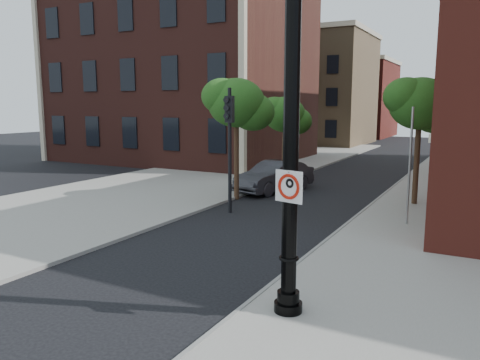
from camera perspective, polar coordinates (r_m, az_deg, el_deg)
The scene contains 16 objects.
ground at distance 11.58m, azimuth -9.04°, elevation -13.64°, with size 120.00×120.00×0.00m, color black.
sidewalk_right at distance 18.96m, azimuth 25.97°, elevation -5.21°, with size 8.00×60.00×0.12m, color gray.
sidewalk_left at distance 30.99m, azimuth -2.08°, elevation 1.01°, with size 10.00×50.00×0.12m, color gray.
curb_edge at distance 19.48m, azimuth 14.28°, elevation -4.15°, with size 0.10×60.00×0.14m, color gray.
victorian_building at distance 39.71m, azimuth -6.66°, elevation 15.33°, with size 18.60×14.60×17.95m.
bg_building_tan_a at distance 55.64m, azimuth 9.05°, elevation 10.67°, with size 12.00×12.00×12.00m, color olive.
bg_building_red at distance 68.97m, azimuth 12.95°, elevation 9.42°, with size 12.00×12.00×10.00m, color maroon.
lamppost at distance 9.51m, azimuth 6.19°, elevation 2.08°, with size 0.60×0.60×7.15m.
no_parking_sign at distance 9.40m, azimuth 5.98°, elevation -0.77°, with size 0.64×0.18×0.65m.
parked_car at distance 24.24m, azimuth 4.21°, elevation 0.44°, with size 1.67×4.78×1.57m, color #323137.
traffic_signal_left at distance 19.10m, azimuth -1.30°, elevation 6.16°, with size 0.36×0.44×5.13m.
traffic_signal_right at distance 19.30m, azimuth 23.18°, elevation 4.99°, with size 0.32×0.40×4.90m.
utility_pole at distance 18.01m, azimuth 19.97°, elevation 1.39°, with size 0.09×0.09×4.39m, color #999999.
street_tree_a at distance 21.90m, azimuth -0.30°, elevation 9.22°, with size 3.15×2.85×5.67m.
street_tree_b at distance 26.26m, azimuth 5.56°, elevation 7.83°, with size 2.72×2.46×4.90m.
street_tree_c at distance 21.82m, azimuth 21.21°, elevation 8.51°, with size 3.12×2.82×5.63m.
Camera 1 is at (6.56, -8.43, 4.47)m, focal length 35.00 mm.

